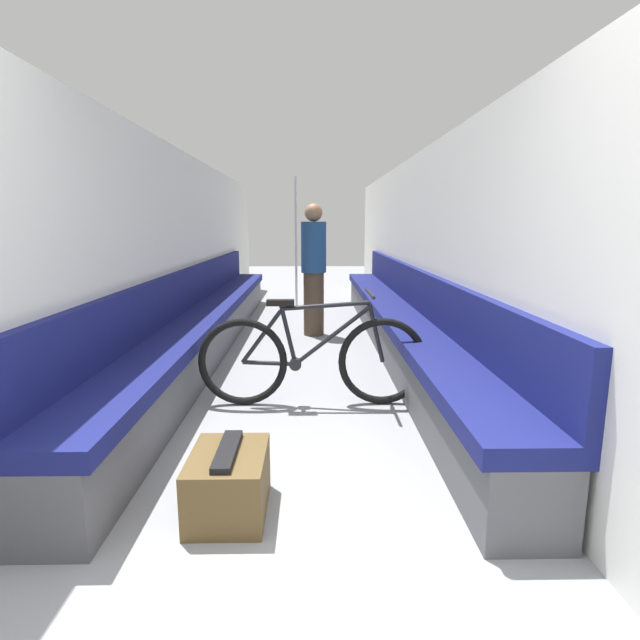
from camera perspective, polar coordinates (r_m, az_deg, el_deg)
The scene contains 8 objects.
wall_left at distance 5.27m, azimuth -16.21°, elevation 7.24°, with size 0.10×11.13×2.08m, color silver.
wall_right at distance 5.22m, azimuth 12.16°, elevation 7.40°, with size 0.10×11.13×2.08m, color silver.
bench_seat_row_left at distance 5.46m, azimuth -12.76°, elevation -0.31°, with size 0.46×6.90×0.88m.
bench_seat_row_right at distance 5.42m, azimuth 8.81°, elevation -0.24°, with size 0.46×6.90×0.88m.
bicycle at distance 3.71m, azimuth -0.87°, elevation -4.49°, with size 1.70×0.46×0.86m.
grab_pole_near at distance 7.99m, azimuth -2.75°, elevation 8.49°, with size 0.08×0.08×2.06m.
passenger_standing at distance 6.02m, azimuth -0.73°, elevation 5.89°, with size 0.30×0.30×1.58m.
luggage_bag at distance 2.49m, azimuth -10.41°, elevation -17.80°, with size 0.35×0.47×0.33m.
Camera 1 is at (0.10, -1.12, 1.34)m, focal length 28.00 mm.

